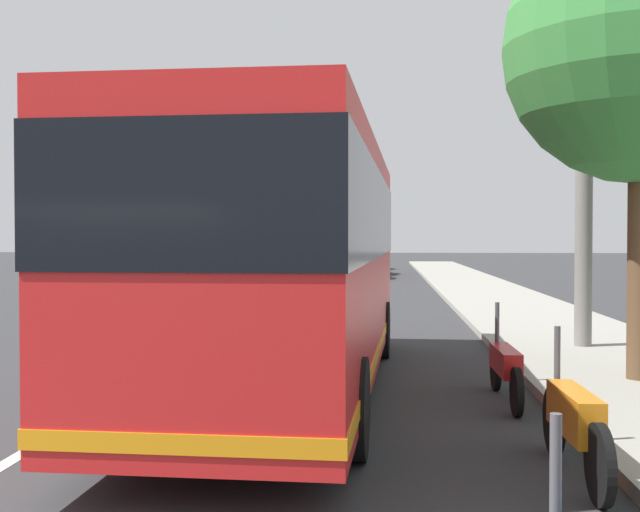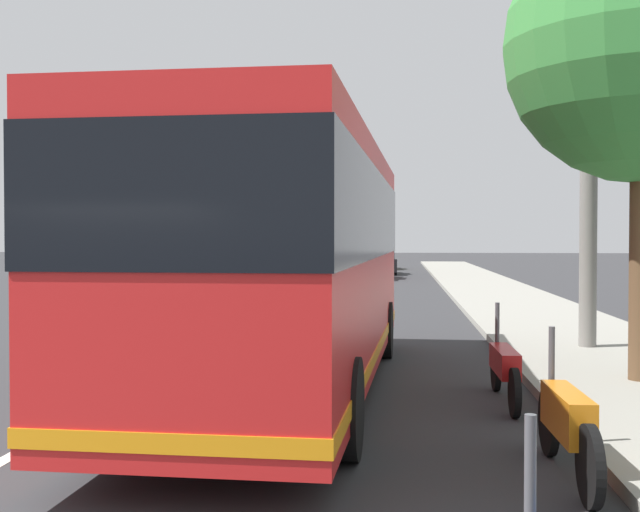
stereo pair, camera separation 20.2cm
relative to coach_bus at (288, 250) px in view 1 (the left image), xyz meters
The scene contains 9 objects.
lane_divider_line 3.15m from the coach_bus, 65.56° to the left, with size 110.00×0.16×0.01m, color silver.
coach_bus is the anchor object (origin of this frame).
motorcycle_far_end 5.00m from the coach_bus, 140.68° to the right, with size 2.21×0.27×1.28m.
motorcycle_nearest_curb 3.30m from the coach_bus, 99.05° to the right, with size 2.26×0.26×1.25m.
car_ahead_same_lane 30.39m from the coach_bus, ahead, with size 4.79×2.21×1.44m.
car_oncoming 34.72m from the coach_bus, ahead, with size 4.64×2.10×1.42m.
car_side_street 43.22m from the coach_bus, ahead, with size 4.69×1.97×1.43m.
car_behind_bus 35.75m from the coach_bus, ahead, with size 4.80×2.12×1.47m.
utility_pole 6.61m from the coach_bus, 50.71° to the right, with size 0.31×0.31×6.80m, color slate.
Camera 1 is at (-1.94, -3.58, 2.15)m, focal length 44.66 mm.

